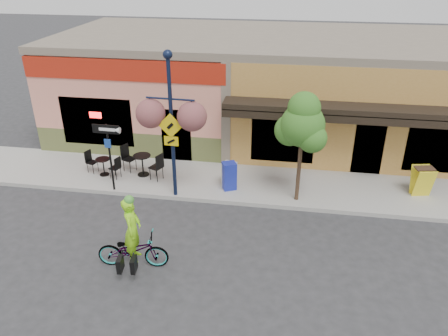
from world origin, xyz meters
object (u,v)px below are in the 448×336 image
lamp_post (172,127)px  one_way_sign (110,158)px  street_tree (301,148)px  cyclist_rider (133,237)px  building (261,85)px  newspaper_box_blue (229,176)px  newspaper_box_grey (229,175)px  bicycle (133,250)px

lamp_post → one_way_sign: 2.59m
street_tree → cyclist_rider: bearing=-136.8°
building → lamp_post: bearing=-108.9°
newspaper_box_blue → newspaper_box_grey: 0.14m
bicycle → street_tree: (4.38, 4.07, 1.57)m
lamp_post → street_tree: (4.19, 0.34, -0.59)m
building → lamp_post: lamp_post is taller
bicycle → lamp_post: bearing=-9.3°
building → one_way_sign: building is taller
cyclist_rider → bicycle: bearing=83.6°
one_way_sign → newspaper_box_grey: 4.20m
lamp_post → newspaper_box_blue: (1.79, 0.72, -2.00)m
bicycle → newspaper_box_blue: newspaper_box_blue is taller
one_way_sign → newspaper_box_blue: 4.18m
one_way_sign → newspaper_box_blue: size_ratio=2.44×
cyclist_rider → newspaper_box_grey: cyclist_rider is taller
building → street_tree: size_ratio=4.72×
building → bicycle: size_ratio=9.35×
cyclist_rider → street_tree: 6.05m
cyclist_rider → lamp_post: 4.11m
bicycle → newspaper_box_grey: 5.00m
newspaper_box_grey → street_tree: size_ratio=0.25×
bicycle → one_way_sign: size_ratio=0.78×
bicycle → one_way_sign: one_way_sign is taller
newspaper_box_grey → building: bearing=101.7°
building → lamp_post: 7.25m
building → newspaper_box_grey: 6.23m
lamp_post → newspaper_box_blue: size_ratio=4.94×
lamp_post → street_tree: bearing=7.3°
newspaper_box_grey → bicycle: bearing=-96.0°
cyclist_rider → street_tree: street_tree is taller
bicycle → newspaper_box_grey: size_ratio=2.05×
cyclist_rider → lamp_post: bearing=-8.6°
lamp_post → newspaper_box_blue: lamp_post is taller
cyclist_rider → one_way_sign: one_way_sign is taller
newspaper_box_blue → street_tree: size_ratio=0.26×
cyclist_rider → street_tree: bearing=-53.2°
bicycle → newspaper_box_grey: bearing=-29.6°
street_tree → newspaper_box_blue: bearing=170.9°
street_tree → lamp_post: bearing=-175.3°
lamp_post → street_tree: lamp_post is taller
bicycle → newspaper_box_blue: (1.98, 4.45, 0.15)m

